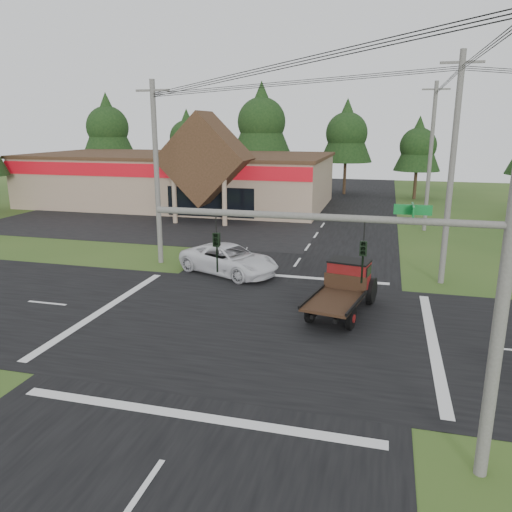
% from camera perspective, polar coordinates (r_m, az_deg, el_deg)
% --- Properties ---
extents(ground, '(120.00, 120.00, 0.00)m').
position_cam_1_polar(ground, '(20.90, -0.09, -7.85)').
color(ground, '#2B491A').
rests_on(ground, ground).
extents(road_ns, '(12.00, 120.00, 0.02)m').
position_cam_1_polar(road_ns, '(20.90, -0.09, -7.82)').
color(road_ns, black).
rests_on(road_ns, ground).
extents(road_ew, '(120.00, 12.00, 0.02)m').
position_cam_1_polar(road_ew, '(20.90, -0.09, -7.82)').
color(road_ew, black).
rests_on(road_ew, ground).
extents(parking_apron, '(28.00, 14.00, 0.02)m').
position_cam_1_polar(parking_apron, '(42.91, -11.82, 3.63)').
color(parking_apron, black).
rests_on(parking_apron, ground).
extents(cvs_building, '(30.40, 18.20, 9.19)m').
position_cam_1_polar(cvs_building, '(52.72, -8.55, 8.83)').
color(cvs_building, '#9E836B').
rests_on(cvs_building, ground).
extents(traffic_signal_mast, '(8.12, 0.24, 7.00)m').
position_cam_1_polar(traffic_signal_mast, '(11.77, 18.36, -3.83)').
color(traffic_signal_mast, '#595651').
rests_on(traffic_signal_mast, ground).
extents(utility_pole_nr, '(2.00, 0.30, 11.00)m').
position_cam_1_polar(utility_pole_nr, '(11.71, 27.06, 1.37)').
color(utility_pole_nr, '#595651').
rests_on(utility_pole_nr, ground).
extents(utility_pole_nw, '(2.00, 0.30, 10.50)m').
position_cam_1_polar(utility_pole_nw, '(29.75, -11.30, 9.35)').
color(utility_pole_nw, '#595651').
rests_on(utility_pole_nw, ground).
extents(utility_pole_ne, '(2.00, 0.30, 11.50)m').
position_cam_1_polar(utility_pole_ne, '(26.93, 21.46, 9.17)').
color(utility_pole_ne, '#595651').
rests_on(utility_pole_ne, ground).
extents(utility_pole_n, '(2.00, 0.30, 11.20)m').
position_cam_1_polar(utility_pole_n, '(40.85, 19.30, 10.70)').
color(utility_pole_n, '#595651').
rests_on(utility_pole_n, ground).
extents(tree_row_a, '(6.72, 6.72, 12.12)m').
position_cam_1_polar(tree_row_a, '(68.28, -16.62, 14.13)').
color(tree_row_a, '#332316').
rests_on(tree_row_a, ground).
extents(tree_row_b, '(5.60, 5.60, 10.10)m').
position_cam_1_polar(tree_row_b, '(65.60, -7.89, 13.41)').
color(tree_row_b, '#332316').
rests_on(tree_row_b, ground).
extents(tree_row_c, '(7.28, 7.28, 13.13)m').
position_cam_1_polar(tree_row_c, '(61.51, 0.64, 15.35)').
color(tree_row_c, '#332316').
rests_on(tree_row_c, ground).
extents(tree_row_d, '(6.16, 6.16, 11.11)m').
position_cam_1_polar(tree_row_d, '(60.87, 10.32, 13.86)').
color(tree_row_d, '#332316').
rests_on(tree_row_d, ground).
extents(tree_row_e, '(5.04, 5.04, 9.09)m').
position_cam_1_polar(tree_row_e, '(58.79, 18.06, 12.06)').
color(tree_row_e, '#332316').
rests_on(tree_row_e, ground).
extents(antique_flatbed_truck, '(3.02, 5.58, 2.21)m').
position_cam_1_polar(antique_flatbed_truck, '(22.03, 9.78, -3.80)').
color(antique_flatbed_truck, '#620F0E').
rests_on(antique_flatbed_truck, ground).
extents(white_pickup, '(6.36, 4.69, 1.61)m').
position_cam_1_polar(white_pickup, '(27.75, -3.08, -0.39)').
color(white_pickup, silver).
rests_on(white_pickup, ground).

